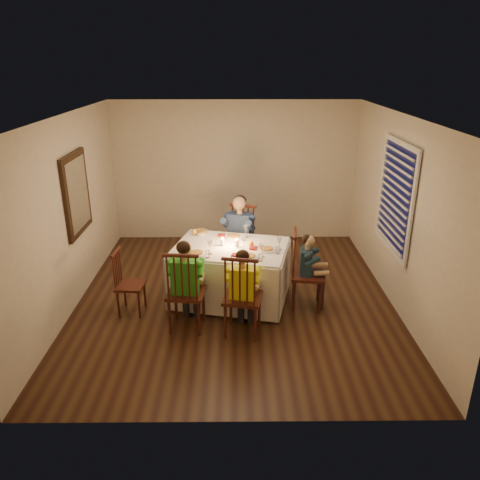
{
  "coord_description": "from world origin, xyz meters",
  "views": [
    {
      "loc": [
        0.02,
        -6.07,
        3.29
      ],
      "look_at": [
        0.08,
        0.15,
        0.85
      ],
      "focal_mm": 35.0,
      "sensor_mm": 36.0,
      "label": 1
    }
  ],
  "objects_px": {
    "chair_end": "(306,306)",
    "child_yellow": "(243,332)",
    "child_green": "(188,327)",
    "dining_table": "(231,262)",
    "child_teal": "(306,306)",
    "chair_near_right": "(243,332)",
    "serving_bowl": "(201,233)",
    "chair_adult": "(239,274)",
    "chair_near_left": "(188,327)",
    "adult": "(239,274)",
    "chair_extra": "(133,311)"
  },
  "relations": [
    {
      "from": "dining_table",
      "to": "adult",
      "type": "distance_m",
      "value": 1.04
    },
    {
      "from": "chair_near_right",
      "to": "serving_bowl",
      "type": "height_order",
      "value": "serving_bowl"
    },
    {
      "from": "dining_table",
      "to": "adult",
      "type": "xyz_separation_m",
      "value": [
        0.13,
        0.84,
        -0.59
      ]
    },
    {
      "from": "chair_end",
      "to": "child_yellow",
      "type": "height_order",
      "value": "child_yellow"
    },
    {
      "from": "chair_near_left",
      "to": "child_teal",
      "type": "xyz_separation_m",
      "value": [
        1.62,
        0.53,
        0.0
      ]
    },
    {
      "from": "chair_end",
      "to": "adult",
      "type": "distance_m",
      "value": 1.43
    },
    {
      "from": "chair_near_left",
      "to": "serving_bowl",
      "type": "distance_m",
      "value": 1.51
    },
    {
      "from": "chair_near_left",
      "to": "chair_near_right",
      "type": "bearing_deg",
      "value": 175.36
    },
    {
      "from": "dining_table",
      "to": "child_teal",
      "type": "distance_m",
      "value": 1.24
    },
    {
      "from": "dining_table",
      "to": "child_yellow",
      "type": "relative_size",
      "value": 1.55
    },
    {
      "from": "chair_adult",
      "to": "chair_near_left",
      "type": "height_order",
      "value": "same"
    },
    {
      "from": "child_green",
      "to": "child_teal",
      "type": "xyz_separation_m",
      "value": [
        1.62,
        0.53,
        0.0
      ]
    },
    {
      "from": "child_teal",
      "to": "serving_bowl",
      "type": "height_order",
      "value": "serving_bowl"
    },
    {
      "from": "chair_near_right",
      "to": "serving_bowl",
      "type": "distance_m",
      "value": 1.73
    },
    {
      "from": "chair_near_left",
      "to": "adult",
      "type": "bearing_deg",
      "value": -107.04
    },
    {
      "from": "chair_near_right",
      "to": "chair_end",
      "type": "height_order",
      "value": "same"
    },
    {
      "from": "chair_end",
      "to": "serving_bowl",
      "type": "height_order",
      "value": "serving_bowl"
    },
    {
      "from": "chair_near_left",
      "to": "child_green",
      "type": "height_order",
      "value": "child_green"
    },
    {
      "from": "adult",
      "to": "child_yellow",
      "type": "distance_m",
      "value": 1.74
    },
    {
      "from": "child_yellow",
      "to": "chair_extra",
      "type": "bearing_deg",
      "value": -8.87
    },
    {
      "from": "serving_bowl",
      "to": "chair_near_left",
      "type": "bearing_deg",
      "value": -95.52
    },
    {
      "from": "chair_near_left",
      "to": "child_yellow",
      "type": "relative_size",
      "value": 0.97
    },
    {
      "from": "dining_table",
      "to": "chair_adult",
      "type": "height_order",
      "value": "dining_table"
    },
    {
      "from": "chair_near_left",
      "to": "chair_near_right",
      "type": "distance_m",
      "value": 0.73
    },
    {
      "from": "child_yellow",
      "to": "child_teal",
      "type": "distance_m",
      "value": 1.12
    },
    {
      "from": "dining_table",
      "to": "chair_near_right",
      "type": "bearing_deg",
      "value": -67.08
    },
    {
      "from": "chair_near_left",
      "to": "chair_extra",
      "type": "bearing_deg",
      "value": -20.91
    },
    {
      "from": "chair_near_right",
      "to": "child_green",
      "type": "relative_size",
      "value": 0.92
    },
    {
      "from": "child_green",
      "to": "chair_near_right",
      "type": "bearing_deg",
      "value": 175.36
    },
    {
      "from": "chair_near_left",
      "to": "child_teal",
      "type": "distance_m",
      "value": 1.7
    },
    {
      "from": "chair_end",
      "to": "serving_bowl",
      "type": "relative_size",
      "value": 5.48
    },
    {
      "from": "chair_near_right",
      "to": "child_yellow",
      "type": "height_order",
      "value": "child_yellow"
    },
    {
      "from": "chair_adult",
      "to": "child_yellow",
      "type": "relative_size",
      "value": 0.97
    },
    {
      "from": "adult",
      "to": "child_green",
      "type": "relative_size",
      "value": 1.08
    },
    {
      "from": "chair_near_left",
      "to": "child_yellow",
      "type": "bearing_deg",
      "value": 175.36
    },
    {
      "from": "child_teal",
      "to": "child_yellow",
      "type": "bearing_deg",
      "value": 132.73
    },
    {
      "from": "adult",
      "to": "child_teal",
      "type": "relative_size",
      "value": 1.21
    },
    {
      "from": "chair_extra",
      "to": "child_green",
      "type": "relative_size",
      "value": 0.75
    },
    {
      "from": "dining_table",
      "to": "adult",
      "type": "height_order",
      "value": "dining_table"
    },
    {
      "from": "child_yellow",
      "to": "serving_bowl",
      "type": "bearing_deg",
      "value": -55.81
    },
    {
      "from": "chair_near_left",
      "to": "chair_near_right",
      "type": "height_order",
      "value": "same"
    },
    {
      "from": "adult",
      "to": "child_yellow",
      "type": "height_order",
      "value": "adult"
    },
    {
      "from": "serving_bowl",
      "to": "child_green",
      "type": "bearing_deg",
      "value": -95.52
    },
    {
      "from": "chair_adult",
      "to": "child_teal",
      "type": "relative_size",
      "value": 1.04
    },
    {
      "from": "chair_extra",
      "to": "child_yellow",
      "type": "height_order",
      "value": "child_yellow"
    },
    {
      "from": "dining_table",
      "to": "serving_bowl",
      "type": "height_order",
      "value": "serving_bowl"
    },
    {
      "from": "child_green",
      "to": "chair_near_left",
      "type": "bearing_deg",
      "value": -0.0
    },
    {
      "from": "chair_end",
      "to": "child_teal",
      "type": "height_order",
      "value": "chair_end"
    },
    {
      "from": "child_green",
      "to": "dining_table",
      "type": "bearing_deg",
      "value": -120.01
    },
    {
      "from": "chair_near_right",
      "to": "chair_extra",
      "type": "bearing_deg",
      "value": -8.87
    }
  ]
}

